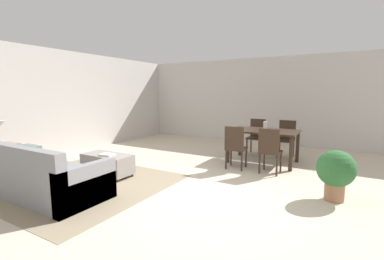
{
  "coord_description": "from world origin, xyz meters",
  "views": [
    {
      "loc": [
        1.97,
        -3.53,
        1.61
      ],
      "look_at": [
        -0.99,
        1.57,
        0.79
      ],
      "focal_mm": 25.08,
      "sensor_mm": 36.0,
      "label": 1
    }
  ],
  "objects_px": {
    "dining_chair_far_right": "(286,137)",
    "potted_plant": "(336,171)",
    "ottoman_table": "(107,163)",
    "couch": "(40,177)",
    "dining_table": "(263,134)",
    "vase_centerpiece": "(265,126)",
    "side_table": "(0,155)",
    "dining_chair_near_right": "(270,148)",
    "book_on_ottoman": "(107,155)",
    "dining_chair_near_left": "(235,145)",
    "dining_chair_far_left": "(257,134)"
  },
  "relations": [
    {
      "from": "dining_chair_far_right",
      "to": "potted_plant",
      "type": "distance_m",
      "value": 2.79
    },
    {
      "from": "ottoman_table",
      "to": "dining_chair_far_right",
      "type": "xyz_separation_m",
      "value": [
        2.7,
        3.37,
        0.28
      ]
    },
    {
      "from": "couch",
      "to": "potted_plant",
      "type": "xyz_separation_m",
      "value": [
        4.07,
        2.08,
        0.17
      ]
    },
    {
      "from": "ottoman_table",
      "to": "dining_table",
      "type": "relative_size",
      "value": 0.66
    },
    {
      "from": "couch",
      "to": "vase_centerpiece",
      "type": "bearing_deg",
      "value": 56.13
    },
    {
      "from": "couch",
      "to": "dining_table",
      "type": "distance_m",
      "value": 4.54
    },
    {
      "from": "side_table",
      "to": "dining_table",
      "type": "xyz_separation_m",
      "value": [
        3.93,
        3.66,
        0.21
      ]
    },
    {
      "from": "potted_plant",
      "to": "dining_chair_near_right",
      "type": "bearing_deg",
      "value": 144.5
    },
    {
      "from": "ottoman_table",
      "to": "potted_plant",
      "type": "distance_m",
      "value": 3.99
    },
    {
      "from": "book_on_ottoman",
      "to": "potted_plant",
      "type": "relative_size",
      "value": 0.34
    },
    {
      "from": "side_table",
      "to": "dining_chair_near_right",
      "type": "bearing_deg",
      "value": 33.29
    },
    {
      "from": "ottoman_table",
      "to": "side_table",
      "type": "xyz_separation_m",
      "value": [
        -1.6,
        -1.13,
        0.21
      ]
    },
    {
      "from": "book_on_ottoman",
      "to": "dining_chair_near_right",
      "type": "bearing_deg",
      "value": 33.86
    },
    {
      "from": "ottoman_table",
      "to": "book_on_ottoman",
      "type": "relative_size",
      "value": 3.88
    },
    {
      "from": "side_table",
      "to": "dining_chair_far_right",
      "type": "relative_size",
      "value": 0.62
    },
    {
      "from": "dining_table",
      "to": "couch",
      "type": "bearing_deg",
      "value": -123.73
    },
    {
      "from": "ottoman_table",
      "to": "dining_chair_far_right",
      "type": "relative_size",
      "value": 1.1
    },
    {
      "from": "dining_chair_far_right",
      "to": "potted_plant",
      "type": "bearing_deg",
      "value": -64.68
    },
    {
      "from": "couch",
      "to": "dining_chair_near_right",
      "type": "height_order",
      "value": "dining_chair_near_right"
    },
    {
      "from": "side_table",
      "to": "book_on_ottoman",
      "type": "height_order",
      "value": "side_table"
    },
    {
      "from": "book_on_ottoman",
      "to": "dining_table",
      "type": "bearing_deg",
      "value": 49.0
    },
    {
      "from": "dining_chair_near_left",
      "to": "potted_plant",
      "type": "xyz_separation_m",
      "value": [
        1.9,
        -0.82,
        -0.07
      ]
    },
    {
      "from": "dining_table",
      "to": "vase_centerpiece",
      "type": "xyz_separation_m",
      "value": [
        0.03,
        0.02,
        0.19
      ]
    },
    {
      "from": "side_table",
      "to": "potted_plant",
      "type": "xyz_separation_m",
      "value": [
        5.49,
        1.97,
        0.0
      ]
    },
    {
      "from": "dining_chair_near_right",
      "to": "potted_plant",
      "type": "xyz_separation_m",
      "value": [
        1.19,
        -0.85,
        -0.07
      ]
    },
    {
      "from": "couch",
      "to": "dining_chair_near_left",
      "type": "distance_m",
      "value": 3.63
    },
    {
      "from": "side_table",
      "to": "vase_centerpiece",
      "type": "bearing_deg",
      "value": 42.93
    },
    {
      "from": "side_table",
      "to": "dining_chair_far_left",
      "type": "height_order",
      "value": "dining_chair_far_left"
    },
    {
      "from": "dining_chair_near_left",
      "to": "couch",
      "type": "bearing_deg",
      "value": -126.77
    },
    {
      "from": "vase_centerpiece",
      "to": "dining_chair_far_left",
      "type": "bearing_deg",
      "value": 118.31
    },
    {
      "from": "dining_table",
      "to": "dining_chair_near_left",
      "type": "xyz_separation_m",
      "value": [
        -0.35,
        -0.86,
        -0.15
      ]
    },
    {
      "from": "dining_chair_far_left",
      "to": "dining_chair_far_right",
      "type": "distance_m",
      "value": 0.76
    },
    {
      "from": "dining_chair_far_right",
      "to": "ottoman_table",
      "type": "bearing_deg",
      "value": -128.73
    },
    {
      "from": "dining_chair_near_left",
      "to": "dining_chair_near_right",
      "type": "height_order",
      "value": "same"
    },
    {
      "from": "dining_chair_near_right",
      "to": "vase_centerpiece",
      "type": "bearing_deg",
      "value": 111.16
    },
    {
      "from": "ottoman_table",
      "to": "dining_table",
      "type": "bearing_deg",
      "value": 47.3
    },
    {
      "from": "dining_chair_near_right",
      "to": "dining_chair_far_right",
      "type": "height_order",
      "value": "same"
    },
    {
      "from": "dining_chair_far_left",
      "to": "book_on_ottoman",
      "type": "relative_size",
      "value": 3.54
    },
    {
      "from": "couch",
      "to": "dining_chair_far_left",
      "type": "height_order",
      "value": "dining_chair_far_left"
    },
    {
      "from": "vase_centerpiece",
      "to": "potted_plant",
      "type": "height_order",
      "value": "vase_centerpiece"
    },
    {
      "from": "dining_chair_far_left",
      "to": "vase_centerpiece",
      "type": "height_order",
      "value": "vase_centerpiece"
    },
    {
      "from": "dining_chair_near_left",
      "to": "dining_chair_near_right",
      "type": "relative_size",
      "value": 1.0
    },
    {
      "from": "couch",
      "to": "dining_chair_far_right",
      "type": "bearing_deg",
      "value": 57.98
    },
    {
      "from": "couch",
      "to": "dining_table",
      "type": "bearing_deg",
      "value": 56.27
    },
    {
      "from": "book_on_ottoman",
      "to": "vase_centerpiece",
      "type": "bearing_deg",
      "value": 48.89
    },
    {
      "from": "book_on_ottoman",
      "to": "potted_plant",
      "type": "height_order",
      "value": "potted_plant"
    },
    {
      "from": "ottoman_table",
      "to": "dining_chair_near_right",
      "type": "bearing_deg",
      "value": 32.08
    },
    {
      "from": "dining_table",
      "to": "dining_chair_far_left",
      "type": "bearing_deg",
      "value": 115.89
    },
    {
      "from": "dining_chair_far_right",
      "to": "potted_plant",
      "type": "xyz_separation_m",
      "value": [
        1.19,
        -2.52,
        -0.07
      ]
    },
    {
      "from": "ottoman_table",
      "to": "dining_chair_far_left",
      "type": "distance_m",
      "value": 3.88
    }
  ]
}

